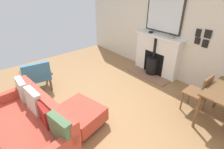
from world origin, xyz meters
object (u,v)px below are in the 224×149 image
at_px(fireplace, 156,57).
at_px(sofa, 31,126).
at_px(mantel_bowl_far, 171,37).
at_px(dining_chair_near_fireplace, 201,91).
at_px(ottoman, 81,114).
at_px(armchair_accent, 36,75).
at_px(mantel_bowl_near, 151,32).

bearing_deg(fireplace, sofa, 4.74).
xyz_separation_m(fireplace, mantel_bowl_far, (-0.03, 0.34, 0.64)).
bearing_deg(dining_chair_near_fireplace, mantel_bowl_far, -120.32).
xyz_separation_m(mantel_bowl_far, dining_chair_near_fireplace, (0.75, 1.29, -0.64)).
bearing_deg(ottoman, armchair_accent, -83.27).
bearing_deg(dining_chair_near_fireplace, ottoman, -31.23).
bearing_deg(sofa, mantel_bowl_far, 179.18).
bearing_deg(dining_chair_near_fireplace, sofa, -25.54).
xyz_separation_m(fireplace, dining_chair_near_fireplace, (0.72, 1.63, 0.01)).
bearing_deg(armchair_accent, ottoman, 96.73).
bearing_deg(mantel_bowl_far, ottoman, 1.77).
height_order(mantel_bowl_near, dining_chair_near_fireplace, mantel_bowl_near).
distance_m(ottoman, armchair_accent, 1.66).
xyz_separation_m(ottoman, dining_chair_near_fireplace, (-1.98, 1.20, 0.27)).
distance_m(fireplace, ottoman, 2.75).
bearing_deg(sofa, fireplace, -175.26).
xyz_separation_m(sofa, armchair_accent, (-0.62, -1.50, 0.07)).
bearing_deg(armchair_accent, mantel_bowl_near, 162.55).
height_order(mantel_bowl_near, armchair_accent, mantel_bowl_near).
xyz_separation_m(fireplace, mantel_bowl_near, (-0.03, -0.29, 0.64)).
relative_size(mantel_bowl_far, armchair_accent, 0.16).
xyz_separation_m(mantel_bowl_near, ottoman, (2.73, 0.71, -0.90)).
distance_m(sofa, ottoman, 0.84).
bearing_deg(mantel_bowl_far, fireplace, -84.72).
height_order(fireplace, mantel_bowl_far, mantel_bowl_far).
bearing_deg(ottoman, dining_chair_near_fireplace, 148.77).
distance_m(sofa, armchair_accent, 1.63).
distance_m(mantel_bowl_far, dining_chair_near_fireplace, 1.62).
distance_m(mantel_bowl_far, ottoman, 2.88).
relative_size(fireplace, ottoman, 1.55).
bearing_deg(mantel_bowl_far, dining_chair_near_fireplace, 59.68).
bearing_deg(mantel_bowl_far, armchair_accent, -27.90).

